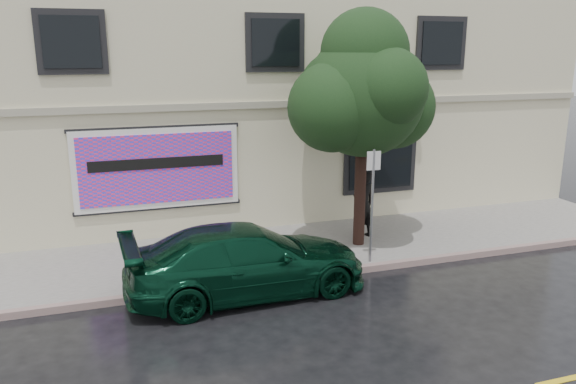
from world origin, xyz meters
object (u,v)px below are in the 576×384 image
object	(u,v)px
car	(247,260)
street_tree	(363,97)
pedestrian	(363,204)
fire_hydrant	(213,256)

from	to	relation	value
car	street_tree	world-z (taller)	street_tree
car	pedestrian	size ratio (longest dim) A/B	2.80
street_tree	pedestrian	bearing A→B (deg)	54.78
street_tree	car	bearing A→B (deg)	-152.89
pedestrian	fire_hydrant	size ratio (longest dim) A/B	2.41
car	pedestrian	distance (m)	4.33
car	pedestrian	xyz separation A→B (m)	(3.71, 2.20, 0.32)
car	fire_hydrant	world-z (taller)	car
car	pedestrian	world-z (taller)	pedestrian
street_tree	fire_hydrant	xyz separation A→B (m)	(-3.92, -0.69, -3.40)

